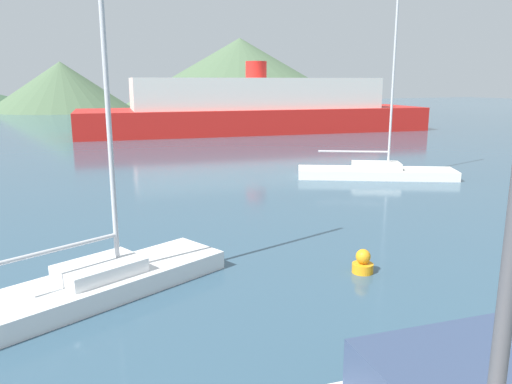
{
  "coord_description": "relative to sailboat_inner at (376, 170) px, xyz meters",
  "views": [
    {
      "loc": [
        -7.39,
        -1.61,
        4.99
      ],
      "look_at": [
        -0.64,
        14.0,
        1.2
      ],
      "focal_mm": 35.0,
      "sensor_mm": 36.0,
      "label": 1
    }
  ],
  "objects": [
    {
      "name": "buoy_marker",
      "position": [
        -8.52,
        -10.88,
        -0.13
      ],
      "size": [
        0.56,
        0.56,
        0.65
      ],
      "color": "orange",
      "rests_on": "ground_plane"
    },
    {
      "name": "hill_east",
      "position": [
        25.32,
        83.39,
        6.67
      ],
      "size": [
        50.21,
        50.21,
        14.12
      ],
      "color": "#4C6647",
      "rests_on": "ground_plane"
    },
    {
      "name": "ferry_distant",
      "position": [
        3.94,
        25.05,
        1.93
      ],
      "size": [
        35.21,
        12.23,
        6.89
      ],
      "rotation": [
        0.0,
        0.0,
        -0.12
      ],
      "color": "red",
      "rests_on": "ground_plane"
    },
    {
      "name": "sailboat_middle",
      "position": [
        -15.06,
        -9.55,
        -0.01
      ],
      "size": [
        6.54,
        4.14,
        8.93
      ],
      "rotation": [
        0.0,
        0.0,
        0.4
      ],
      "color": "white",
      "rests_on": "ground_plane"
    },
    {
      "name": "hill_central",
      "position": [
        -12.03,
        72.62,
        3.74
      ],
      "size": [
        24.3,
        24.3,
        8.27
      ],
      "color": "#4C6647",
      "rests_on": "ground_plane"
    },
    {
      "name": "sailboat_inner",
      "position": [
        0.0,
        0.0,
        0.0
      ],
      "size": [
        8.11,
        5.5,
        11.16
      ],
      "rotation": [
        0.0,
        0.0,
        -0.48
      ],
      "color": "white",
      "rests_on": "ground_plane"
    }
  ]
}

